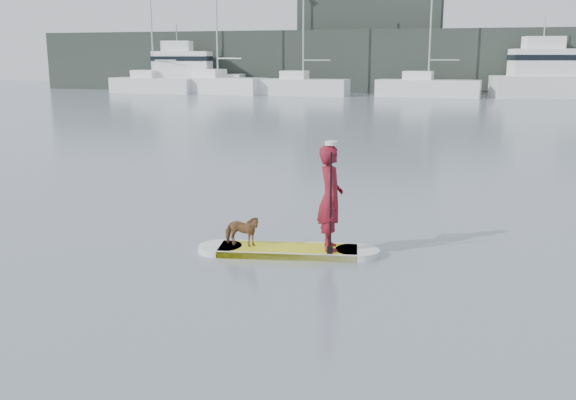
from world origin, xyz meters
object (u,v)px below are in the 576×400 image
(paddleboard, at_px, (288,251))
(dog, at_px, (242,231))
(sailboat_b, at_px, (217,83))
(sailboat_a, at_px, (153,84))
(sailboat_d, at_px, (427,86))
(motor_yacht_a, at_px, (555,75))
(paddler, at_px, (330,198))
(motor_yacht_b, at_px, (188,73))
(sailboat_c, at_px, (302,86))

(paddleboard, bearing_deg, dog, 180.00)
(dog, xyz_separation_m, sailboat_b, (-20.03, 46.93, 0.57))
(sailboat_a, height_order, sailboat_d, sailboat_d)
(sailboat_a, bearing_deg, motor_yacht_a, 7.39)
(paddleboard, xyz_separation_m, motor_yacht_a, (9.25, 49.44, 1.85))
(paddler, distance_m, motor_yacht_a, 50.04)
(sailboat_d, height_order, motor_yacht_b, sailboat_d)
(sailboat_d, bearing_deg, motor_yacht_b, -178.62)
(paddler, xyz_separation_m, sailboat_d, (-2.08, 47.53, -0.12))
(dog, relative_size, sailboat_d, 0.05)
(dog, height_order, sailboat_d, sailboat_d)
(motor_yacht_b, bearing_deg, sailboat_c, -17.88)
(paddleboard, xyz_separation_m, sailboat_c, (-12.44, 46.64, 0.81))
(sailboat_a, bearing_deg, dog, -57.41)
(dog, height_order, sailboat_c, sailboat_c)
(dog, distance_m, sailboat_c, 48.22)
(sailboat_b, relative_size, sailboat_c, 1.19)
(paddleboard, distance_m, motor_yacht_a, 50.34)
(sailboat_c, relative_size, motor_yacht_a, 1.00)
(sailboat_a, bearing_deg, motor_yacht_b, 34.68)
(sailboat_a, xyz_separation_m, sailboat_b, (6.64, 0.25, 0.11))
(paddleboard, bearing_deg, paddler, 0.00)
(paddleboard, bearing_deg, sailboat_c, 94.21)
(paddleboard, relative_size, motor_yacht_b, 0.31)
(sailboat_c, bearing_deg, sailboat_d, 6.33)
(motor_yacht_b, bearing_deg, sailboat_a, -158.10)
(sailboat_a, distance_m, motor_yacht_b, 3.57)
(paddler, distance_m, motor_yacht_b, 54.45)
(dog, distance_m, sailboat_d, 47.83)
(paddleboard, height_order, sailboat_b, sailboat_b)
(paddler, bearing_deg, sailboat_d, -17.23)
(dog, xyz_separation_m, motor_yacht_a, (10.08, 49.60, 1.50))
(sailboat_a, bearing_deg, paddler, -55.81)
(paddler, height_order, dog, paddler)
(sailboat_b, xyz_separation_m, sailboat_d, (19.53, 0.90, -0.04))
(paddleboard, distance_m, sailboat_a, 54.05)
(motor_yacht_a, bearing_deg, dog, -113.38)
(sailboat_d, distance_m, motor_yacht_a, 10.77)
(motor_yacht_a, bearing_deg, paddler, -111.69)
(paddleboard, height_order, sailboat_c, sailboat_c)
(motor_yacht_b, bearing_deg, paddleboard, -72.96)
(paddler, relative_size, motor_yacht_a, 0.16)
(sailboat_a, distance_m, sailboat_d, 26.19)
(sailboat_a, height_order, motor_yacht_a, sailboat_a)
(paddleboard, height_order, sailboat_d, sailboat_d)
(paddleboard, bearing_deg, motor_yacht_b, 106.24)
(sailboat_c, height_order, sailboat_d, sailboat_d)
(paddleboard, relative_size, sailboat_b, 0.23)
(sailboat_c, xyz_separation_m, motor_yacht_a, (21.69, 2.81, 1.04))
(motor_yacht_a, bearing_deg, sailboat_b, 173.17)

